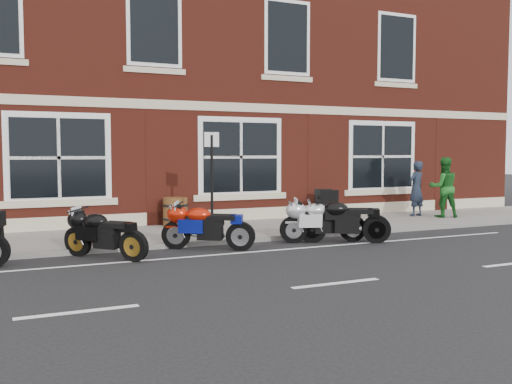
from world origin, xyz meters
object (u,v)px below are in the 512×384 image
at_px(moto_naked_black, 342,219).
at_px(a_board_sign, 326,204).
at_px(moto_sport_black, 104,233).
at_px(moto_sport_silver, 321,220).
at_px(parking_sign, 212,176).
at_px(pedestrian_right, 444,187).
at_px(moto_sport_red, 206,225).
at_px(barrel_planter, 175,212).
at_px(pedestrian_left, 416,189).

relative_size(moto_naked_black, a_board_sign, 2.20).
distance_m(moto_sport_black, moto_sport_silver, 4.99).
relative_size(moto_sport_black, a_board_sign, 1.80).
bearing_deg(parking_sign, pedestrian_right, 22.22).
height_order(moto_sport_black, moto_naked_black, moto_naked_black).
height_order(moto_sport_red, moto_sport_black, moto_sport_red).
xyz_separation_m(moto_sport_silver, barrel_planter, (-2.54, 3.37, -0.03)).
xyz_separation_m(moto_sport_red, barrel_planter, (0.25, 3.23, -0.03)).
bearing_deg(pedestrian_right, moto_naked_black, 45.71).
bearing_deg(moto_sport_silver, pedestrian_left, -46.78).
height_order(moto_sport_red, barrel_planter, moto_sport_red).
bearing_deg(parking_sign, moto_sport_red, -96.88).
relative_size(moto_sport_black, pedestrian_left, 0.94).
distance_m(moto_sport_red, a_board_sign, 5.61).
xyz_separation_m(moto_sport_red, moto_sport_silver, (2.79, -0.14, 0.00)).
distance_m(pedestrian_left, parking_sign, 7.29).
xyz_separation_m(pedestrian_right, a_board_sign, (-3.55, 1.02, -0.47)).
relative_size(moto_sport_red, a_board_sign, 2.01).
height_order(pedestrian_left, a_board_sign, pedestrian_left).
bearing_deg(pedestrian_right, moto_sport_red, 34.44).
bearing_deg(moto_sport_silver, moto_sport_red, 102.73).
relative_size(pedestrian_left, parking_sign, 0.70).
xyz_separation_m(moto_naked_black, a_board_sign, (1.59, 3.31, 0.01)).
xyz_separation_m(moto_sport_black, moto_naked_black, (5.40, -0.26, 0.04)).
bearing_deg(pedestrian_right, moto_sport_black, 32.64).
bearing_deg(moto_naked_black, pedestrian_right, -38.64).
relative_size(moto_sport_black, parking_sign, 0.65).
bearing_deg(moto_sport_black, a_board_sign, -16.97).
distance_m(moto_sport_black, pedestrian_right, 10.75).
height_order(moto_sport_black, pedestrian_right, pedestrian_right).
distance_m(moto_naked_black, a_board_sign, 3.67).
bearing_deg(pedestrian_left, parking_sign, -4.72).
height_order(pedestrian_right, barrel_planter, pedestrian_right).
bearing_deg(moto_sport_red, barrel_planter, 28.69).
bearing_deg(pedestrian_right, moto_sport_silver, 41.75).
bearing_deg(a_board_sign, moto_sport_black, -132.72).
relative_size(moto_sport_black, pedestrian_right, 0.87).
distance_m(moto_sport_silver, pedestrian_right, 5.93).
distance_m(moto_naked_black, pedestrian_right, 5.65).
bearing_deg(pedestrian_left, barrel_planter, -19.65).
relative_size(a_board_sign, barrel_planter, 1.16).
bearing_deg(pedestrian_left, moto_naked_black, 18.25).
distance_m(moto_sport_black, a_board_sign, 7.63).
relative_size(pedestrian_left, a_board_sign, 1.92).
bearing_deg(moto_naked_black, moto_sport_silver, 84.75).
xyz_separation_m(pedestrian_left, parking_sign, (-7.17, -1.16, 0.57)).
relative_size(moto_naked_black, parking_sign, 0.80).
bearing_deg(moto_sport_silver, barrel_planter, 52.65).
bearing_deg(barrel_planter, parking_sign, -79.39).
xyz_separation_m(a_board_sign, parking_sign, (-4.19, -1.60, 0.98)).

